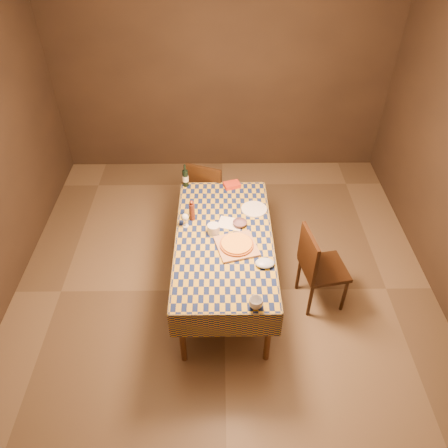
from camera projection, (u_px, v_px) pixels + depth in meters
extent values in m
plane|color=brown|center=(224.00, 290.00, 4.71)|extent=(5.00, 5.00, 0.00)
plane|color=white|center=(224.00, 27.00, 2.95)|extent=(5.00, 5.00, 0.00)
cube|color=#34271D|center=(222.00, 76.00, 5.72)|extent=(4.50, 0.10, 2.70)
cylinder|color=brown|center=(182.00, 335.00, 3.84)|extent=(0.06, 0.06, 0.75)
cylinder|color=brown|center=(268.00, 334.00, 3.84)|extent=(0.06, 0.06, 0.75)
cylinder|color=brown|center=(191.00, 215.00, 5.09)|extent=(0.06, 0.06, 0.75)
cylinder|color=brown|center=(256.00, 214.00, 5.10)|extent=(0.06, 0.06, 0.75)
cube|color=brown|center=(224.00, 240.00, 4.23)|extent=(0.90, 1.80, 0.03)
cube|color=brown|center=(224.00, 238.00, 4.22)|extent=(0.92, 1.82, 0.02)
cube|color=brown|center=(225.00, 325.00, 3.61)|extent=(0.94, 0.01, 0.30)
cube|color=brown|center=(223.00, 193.00, 5.00)|extent=(0.94, 0.01, 0.30)
cube|color=brown|center=(177.00, 249.00, 4.30)|extent=(0.01, 1.84, 0.30)
cube|color=brown|center=(271.00, 248.00, 4.31)|extent=(0.01, 1.84, 0.30)
cube|color=#B37F54|center=(237.00, 246.00, 4.10)|extent=(0.44, 0.44, 0.02)
cylinder|color=#A4511B|center=(237.00, 245.00, 4.09)|extent=(0.40, 0.40, 0.02)
cylinder|color=orange|center=(237.00, 243.00, 4.08)|extent=(0.36, 0.36, 0.01)
cylinder|color=#501F12|center=(192.00, 212.00, 4.35)|extent=(0.07, 0.07, 0.19)
sphere|color=#501F12|center=(191.00, 203.00, 4.28)|extent=(0.04, 0.04, 0.04)
imported|color=#634753|center=(240.00, 224.00, 4.33)|extent=(0.17, 0.17, 0.04)
cylinder|color=silver|center=(186.00, 226.00, 4.34)|extent=(0.07, 0.07, 0.00)
cylinder|color=silver|center=(185.00, 223.00, 4.31)|extent=(0.01, 0.01, 0.07)
sphere|color=silver|center=(185.00, 217.00, 4.26)|extent=(0.08, 0.08, 0.08)
ellipsoid|color=#3A0715|center=(185.00, 218.00, 4.27)|extent=(0.05, 0.05, 0.03)
cylinder|color=black|center=(185.00, 178.00, 4.80)|extent=(0.08, 0.08, 0.19)
cylinder|color=black|center=(185.00, 168.00, 4.71)|extent=(0.03, 0.03, 0.08)
cylinder|color=beige|center=(185.00, 178.00, 4.80)|extent=(0.08, 0.08, 0.07)
cylinder|color=silver|center=(213.00, 229.00, 4.23)|extent=(0.14, 0.14, 0.10)
cube|color=red|center=(232.00, 185.00, 4.83)|extent=(0.20, 0.17, 0.04)
cylinder|color=white|center=(254.00, 209.00, 4.53)|extent=(0.35, 0.35, 0.02)
imported|color=silver|center=(256.00, 303.00, 3.54)|extent=(0.14, 0.14, 0.09)
cube|color=white|center=(230.00, 223.00, 4.37)|extent=(0.28, 0.24, 0.00)
ellipsoid|color=#ADC4DE|center=(265.00, 263.00, 3.91)|extent=(0.21, 0.18, 0.05)
cube|color=black|center=(211.00, 192.00, 5.31)|extent=(0.54, 0.54, 0.04)
cube|color=black|center=(204.00, 184.00, 5.00)|extent=(0.41, 0.18, 0.46)
cylinder|color=black|center=(229.00, 202.00, 5.54)|extent=(0.04, 0.04, 0.43)
cylinder|color=black|center=(203.00, 196.00, 5.63)|extent=(0.04, 0.04, 0.43)
cylinder|color=black|center=(220.00, 219.00, 5.29)|extent=(0.04, 0.04, 0.43)
cylinder|color=black|center=(192.00, 212.00, 5.38)|extent=(0.04, 0.04, 0.43)
cube|color=black|center=(324.00, 269.00, 4.33)|extent=(0.49, 0.49, 0.04)
cube|color=black|center=(308.00, 254.00, 4.14)|extent=(0.11, 0.42, 0.46)
cylinder|color=black|center=(344.00, 295.00, 4.38)|extent=(0.04, 0.04, 0.43)
cylinder|color=black|center=(331.00, 270.00, 4.65)|extent=(0.04, 0.04, 0.43)
cylinder|color=black|center=(310.00, 301.00, 4.33)|extent=(0.04, 0.04, 0.43)
cylinder|color=black|center=(298.00, 274.00, 4.59)|extent=(0.04, 0.04, 0.43)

